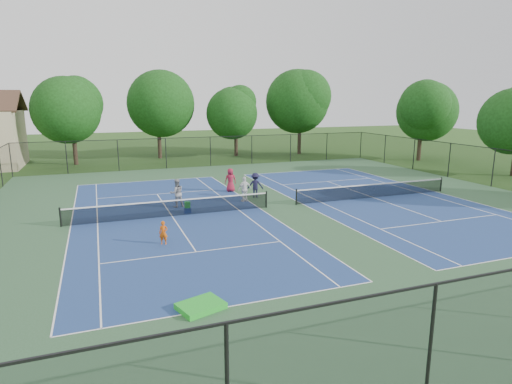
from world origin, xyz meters
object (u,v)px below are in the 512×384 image
object	(u,v)px
tree_back_d	(300,99)
child_player	(163,233)
bystander_c	(230,180)
tree_back_c	(236,110)
ball_hopper	(187,205)
bystander_a	(245,189)
ball_crate	(188,210)
tree_back_b	(157,100)
tree_side_e	(422,108)
instructor	(177,193)
tree_back_a	(71,106)
bystander_b	(255,185)

from	to	relation	value
tree_back_d	child_player	world-z (taller)	tree_back_d
tree_back_d	bystander_c	distance (m)	24.43
tree_back_c	ball_hopper	size ratio (longest dim) A/B	22.86
bystander_a	ball_crate	size ratio (longest dim) A/B	4.35
tree_back_b	tree_side_e	distance (m)	29.56
child_player	instructor	bearing A→B (deg)	97.42
tree_back_a	tree_back_d	size ratio (longest dim) A/B	0.88
ball_crate	tree_back_c	bearing A→B (deg)	65.89
tree_side_e	bystander_b	world-z (taller)	tree_side_e
tree_back_b	bystander_c	world-z (taller)	tree_back_b
bystander_a	ball_hopper	world-z (taller)	bystander_a
bystander_b	bystander_c	size ratio (longest dim) A/B	1.00
tree_back_c	instructor	xyz separation A→B (m)	(-11.31, -22.86, -4.57)
ball_hopper	bystander_a	bearing A→B (deg)	20.85
child_player	ball_crate	world-z (taller)	child_player
tree_back_d	instructor	world-z (taller)	tree_back_d
tree_back_b	tree_back_a	bearing A→B (deg)	-167.47
child_player	bystander_b	bearing A→B (deg)	68.66
child_player	tree_back_d	bearing A→B (deg)	76.27
tree_back_d	tree_side_e	size ratio (longest dim) A/B	1.17
instructor	ball_crate	bearing A→B (deg)	94.28
tree_back_c	bystander_a	bearing A→B (deg)	-106.49
tree_back_b	tree_side_e	size ratio (longest dim) A/B	1.13
tree_back_b	ball_crate	bearing A→B (deg)	-94.45
ball_crate	child_player	bearing A→B (deg)	-112.79
child_player	bystander_b	xyz separation A→B (m)	(7.52, 7.80, 0.30)
bystander_b	ball_hopper	bearing A→B (deg)	46.29
tree_back_a	ball_crate	xyz separation A→B (m)	(7.01, -23.55, -5.88)
tree_side_e	child_player	world-z (taller)	tree_side_e
tree_back_c	ball_hopper	xyz separation A→B (m)	(-10.99, -24.55, -4.97)
ball_crate	ball_hopper	size ratio (longest dim) A/B	1.06
tree_back_b	child_player	xyz separation A→B (m)	(-4.19, -30.80, -6.03)
tree_back_c	child_player	world-z (taller)	tree_back_c
tree_back_a	bystander_b	bearing A→B (deg)	-59.61
tree_back_d	bystander_a	xyz separation A→B (m)	(-14.79, -21.95, -5.98)
tree_back_c	tree_back_d	xyz separation A→B (m)	(8.00, -1.00, 1.34)
ball_crate	ball_hopper	world-z (taller)	ball_hopper
child_player	bystander_b	distance (m)	10.83
tree_side_e	bystander_a	xyz separation A→B (m)	(-24.79, -11.95, -4.96)
instructor	tree_side_e	bearing A→B (deg)	-164.50
tree_side_e	bystander_a	size ratio (longest dim) A/B	5.23
child_player	bystander_a	bearing A→B (deg)	69.56
tree_back_c	ball_hopper	bearing A→B (deg)	-114.11
tree_back_d	bystander_a	distance (m)	27.14
bystander_b	instructor	bearing A→B (deg)	29.32
instructor	ball_hopper	distance (m)	1.77
child_player	tree_back_c	bearing A→B (deg)	88.73
bystander_c	tree_back_a	bearing A→B (deg)	-54.46
bystander_c	ball_hopper	distance (m)	6.57
child_player	tree_back_b	bearing A→B (deg)	104.86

